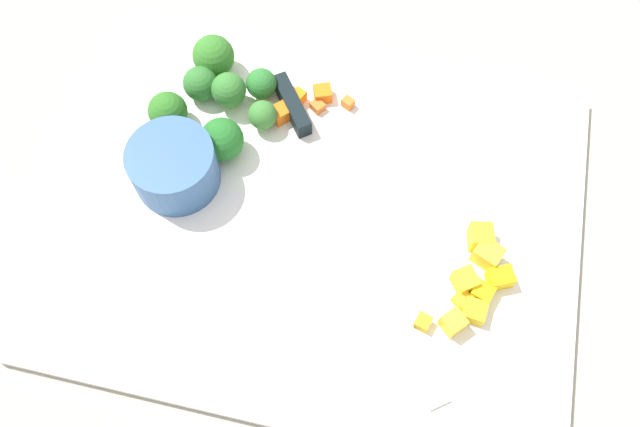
{
  "coord_description": "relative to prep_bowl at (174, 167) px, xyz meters",
  "views": [
    {
      "loc": [
        0.06,
        -0.25,
        0.57
      ],
      "look_at": [
        0.0,
        0.0,
        0.02
      ],
      "focal_mm": 36.7,
      "sensor_mm": 36.0,
      "label": 1
    }
  ],
  "objects": [
    {
      "name": "ground_plane",
      "position": [
        0.14,
        -0.01,
        -0.04
      ],
      "size": [
        4.0,
        4.0,
        0.0
      ],
      "primitive_type": "plane",
      "color": "#9E9B8A"
    },
    {
      "name": "carrot_dice_3",
      "position": [
        0.09,
        0.11,
        -0.02
      ],
      "size": [
        0.02,
        0.02,
        0.01
      ],
      "primitive_type": "cube",
      "rotation": [
        0.0,
        0.0,
        2.71
      ],
      "color": "orange",
      "rests_on": "cutting_board"
    },
    {
      "name": "pepper_dice_2",
      "position": [
        0.28,
        -0.09,
        -0.02
      ],
      "size": [
        0.02,
        0.02,
        0.02
      ],
      "primitive_type": "cube",
      "rotation": [
        0.0,
        0.0,
        0.82
      ],
      "color": "yellow",
      "rests_on": "cutting_board"
    },
    {
      "name": "pepper_dice_7",
      "position": [
        0.31,
        -0.04,
        -0.02
      ],
      "size": [
        0.03,
        0.02,
        0.02
      ],
      "primitive_type": "cube",
      "rotation": [
        0.0,
        0.0,
        2.01
      ],
      "color": "yellow",
      "rests_on": "cutting_board"
    },
    {
      "name": "broccoli_floret_4",
      "position": [
        -0.0,
        0.13,
        -0.0
      ],
      "size": [
        0.04,
        0.04,
        0.05
      ],
      "color": "#98BC6C",
      "rests_on": "cutting_board"
    },
    {
      "name": "pepper_dice_5",
      "position": [
        0.28,
        -0.06,
        -0.02
      ],
      "size": [
        0.02,
        0.02,
        0.01
      ],
      "primitive_type": "cube",
      "rotation": [
        0.0,
        0.0,
        2.48
      ],
      "color": "yellow",
      "rests_on": "cutting_board"
    },
    {
      "name": "carrot_dice_4",
      "position": [
        0.11,
        0.11,
        -0.02
      ],
      "size": [
        0.02,
        0.02,
        0.01
      ],
      "primitive_type": "cube",
      "rotation": [
        0.0,
        0.0,
        2.5
      ],
      "color": "orange",
      "rests_on": "cutting_board"
    },
    {
      "name": "broccoli_floret_1",
      "position": [
        0.03,
        0.04,
        -0.0
      ],
      "size": [
        0.04,
        0.04,
        0.04
      ],
      "color": "#83B859",
      "rests_on": "cutting_board"
    },
    {
      "name": "cutting_board",
      "position": [
        0.14,
        -0.01,
        -0.03
      ],
      "size": [
        0.48,
        0.38,
        0.01
      ],
      "primitive_type": "cube",
      "color": "white",
      "rests_on": "ground_plane"
    },
    {
      "name": "chef_knife",
      "position": [
        0.14,
        0.03,
        -0.02
      ],
      "size": [
        0.22,
        0.29,
        0.02
      ],
      "rotation": [
        0.0,
        0.0,
        5.35
      ],
      "color": "silver",
      "rests_on": "cutting_board"
    },
    {
      "name": "carrot_dice_5",
      "position": [
        0.08,
        0.1,
        -0.02
      ],
      "size": [
        0.01,
        0.01,
        0.01
      ],
      "primitive_type": "cube",
      "rotation": [
        0.0,
        0.0,
        1.62
      ],
      "color": "orange",
      "rests_on": "cutting_board"
    },
    {
      "name": "broccoli_floret_3",
      "position": [
        0.06,
        0.08,
        -0.01
      ],
      "size": [
        0.03,
        0.03,
        0.03
      ],
      "color": "#90AE5F",
      "rests_on": "cutting_board"
    },
    {
      "name": "carrot_dice_2",
      "position": [
        0.14,
        0.12,
        -0.02
      ],
      "size": [
        0.01,
        0.01,
        0.01
      ],
      "primitive_type": "cube",
      "rotation": [
        0.0,
        0.0,
        2.66
      ],
      "color": "orange",
      "rests_on": "cutting_board"
    },
    {
      "name": "carrot_dice_0",
      "position": [
        0.08,
        0.09,
        -0.02
      ],
      "size": [
        0.03,
        0.03,
        0.02
      ],
      "primitive_type": "cube",
      "rotation": [
        0.0,
        0.0,
        2.37
      ],
      "color": "orange",
      "rests_on": "cutting_board"
    },
    {
      "name": "broccoli_floret_6",
      "position": [
        -0.03,
        0.06,
        -0.01
      ],
      "size": [
        0.04,
        0.04,
        0.04
      ],
      "color": "#90B760",
      "rests_on": "cutting_board"
    },
    {
      "name": "prep_bowl",
      "position": [
        0.0,
        0.0,
        0.0
      ],
      "size": [
        0.08,
        0.08,
        0.05
      ],
      "primitive_type": "cylinder",
      "color": "#345B8F",
      "rests_on": "cutting_board"
    },
    {
      "name": "broccoli_floret_5",
      "position": [
        0.03,
        0.1,
        -0.0
      ],
      "size": [
        0.03,
        0.03,
        0.04
      ],
      "color": "#8CBC61",
      "rests_on": "cutting_board"
    },
    {
      "name": "broccoli_floret_2",
      "position": [
        -0.01,
        0.1,
        -0.01
      ],
      "size": [
        0.03,
        0.03,
        0.04
      ],
      "color": "#98B465",
      "rests_on": "cutting_board"
    },
    {
      "name": "carrot_dice_1",
      "position": [
        0.11,
        0.12,
        -0.02
      ],
      "size": [
        0.02,
        0.02,
        0.01
      ],
      "primitive_type": "cube",
      "rotation": [
        0.0,
        0.0,
        0.37
      ],
      "color": "orange",
      "rests_on": "cutting_board"
    },
    {
      "name": "pepper_dice_6",
      "position": [
        0.25,
        -0.09,
        -0.02
      ],
      "size": [
        0.02,
        0.02,
        0.01
      ],
      "primitive_type": "cube",
      "rotation": [
        0.0,
        0.0,
        1.27
      ],
      "color": "yellow",
      "rests_on": "cutting_board"
    },
    {
      "name": "pepper_dice_3",
      "position": [
        0.3,
        -0.02,
        -0.01
      ],
      "size": [
        0.03,
        0.03,
        0.02
      ],
      "primitive_type": "cube",
      "rotation": [
        0.0,
        0.0,
        1.14
      ],
      "color": "yellow",
      "rests_on": "cutting_board"
    },
    {
      "name": "pepper_dice_0",
      "position": [
        0.29,
        -0.0,
        -0.01
      ],
      "size": [
        0.02,
        0.02,
        0.02
      ],
      "primitive_type": "cube",
      "rotation": [
        0.0,
        0.0,
        0.21
      ],
      "color": "yellow",
      "rests_on": "cutting_board"
    },
    {
      "name": "pepper_dice_4",
      "position": [
        0.29,
        -0.07,
        -0.02
      ],
      "size": [
        0.02,
        0.02,
        0.01
      ],
      "primitive_type": "cube",
      "rotation": [
        0.0,
        0.0,
        3.03
      ],
      "color": "yellow",
      "rests_on": "cutting_board"
    },
    {
      "name": "pepper_dice_8",
      "position": [
        0.3,
        -0.05,
        -0.02
      ],
      "size": [
        0.02,
        0.02,
        0.01
      ],
      "primitive_type": "cube",
      "rotation": [
        0.0,
        0.0,
        2.79
      ],
      "color": "yellow",
      "rests_on": "cutting_board"
    },
    {
      "name": "pepper_dice_1",
      "position": [
        0.28,
        -0.05,
        -0.01
      ],
      "size": [
        0.03,
        0.03,
        0.02
      ],
      "primitive_type": "cube",
      "rotation": [
        0.0,
        0.0,
        0.61
      ],
      "color": "yellow",
      "rests_on": "cutting_board"
    },
    {
      "name": "broccoli_floret_0",
      "position": [
        0.05,
        0.11,
        -0.01
      ],
      "size": [
        0.03,
        0.03,
        0.03
      ],
      "color": "#8FAB61",
      "rests_on": "cutting_board"
    }
  ]
}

